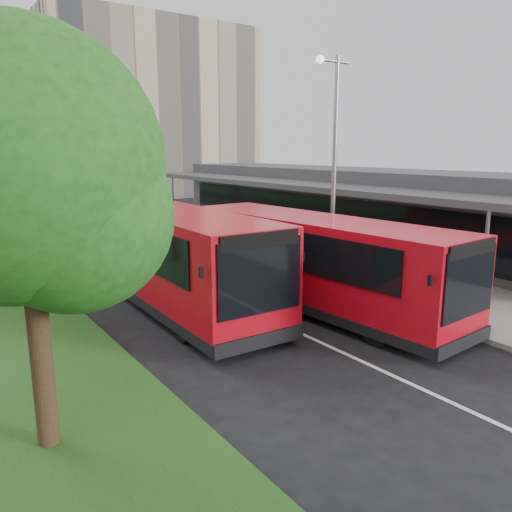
% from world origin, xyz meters
% --- Properties ---
extents(ground, '(120.00, 120.00, 0.00)m').
position_xyz_m(ground, '(0.00, 0.00, 0.00)').
color(ground, black).
rests_on(ground, ground).
extents(pavement, '(5.00, 80.00, 0.15)m').
position_xyz_m(pavement, '(6.00, 20.00, 0.07)').
color(pavement, slate).
rests_on(pavement, ground).
extents(lane_centre_line, '(0.12, 70.00, 0.01)m').
position_xyz_m(lane_centre_line, '(0.00, 15.00, 0.01)').
color(lane_centre_line, silver).
rests_on(lane_centre_line, ground).
extents(kerb_dashes, '(0.12, 56.00, 0.01)m').
position_xyz_m(kerb_dashes, '(3.30, 19.00, 0.01)').
color(kerb_dashes, silver).
rests_on(kerb_dashes, ground).
extents(office_block, '(22.00, 12.00, 18.00)m').
position_xyz_m(office_block, '(14.00, 42.00, 9.00)').
color(office_block, tan).
rests_on(office_block, ground).
extents(station_building, '(7.70, 26.00, 4.00)m').
position_xyz_m(station_building, '(10.86, 8.00, 2.04)').
color(station_building, '#313133').
rests_on(station_building, ground).
extents(tree_near, '(4.35, 4.35, 6.93)m').
position_xyz_m(tree_near, '(-7.01, -2.95, 4.47)').
color(tree_near, black).
rests_on(tree_near, ground).
extents(lamp_post_near, '(1.44, 0.28, 8.00)m').
position_xyz_m(lamp_post_near, '(4.12, 2.00, 4.72)').
color(lamp_post_near, gray).
rests_on(lamp_post_near, pavement).
extents(lamp_post_far, '(1.44, 0.28, 8.00)m').
position_xyz_m(lamp_post_far, '(4.12, 22.00, 4.72)').
color(lamp_post_far, gray).
rests_on(lamp_post_far, pavement).
extents(bus_main, '(3.29, 10.41, 2.91)m').
position_xyz_m(bus_main, '(1.88, 0.27, 1.49)').
color(bus_main, '#B80910').
rests_on(bus_main, ground).
extents(bus_second, '(3.08, 11.10, 3.12)m').
position_xyz_m(bus_second, '(-1.72, 3.52, 1.60)').
color(bus_second, '#B80910').
rests_on(bus_second, ground).
extents(litter_bin, '(0.53, 0.53, 0.90)m').
position_xyz_m(litter_bin, '(5.94, 9.42, 0.60)').
color(litter_bin, '#322214').
rests_on(litter_bin, pavement).
extents(bollard, '(0.18, 0.18, 0.87)m').
position_xyz_m(bollard, '(4.97, 17.98, 0.58)').
color(bollard, '#FFF90D').
rests_on(bollard, pavement).
extents(car_near, '(2.40, 4.20, 1.34)m').
position_xyz_m(car_near, '(1.56, 38.36, 0.67)').
color(car_near, '#510B0E').
rests_on(car_near, ground).
extents(car_far, '(2.15, 3.56, 1.11)m').
position_xyz_m(car_far, '(-0.87, 44.50, 0.55)').
color(car_far, navy).
rests_on(car_far, ground).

